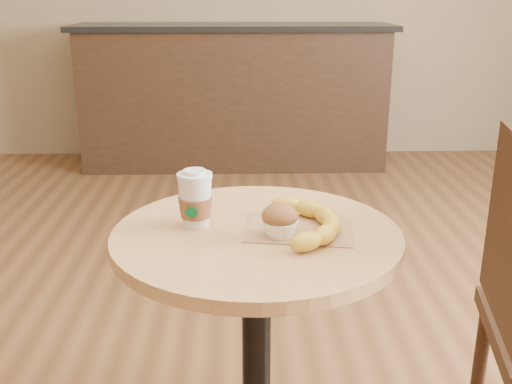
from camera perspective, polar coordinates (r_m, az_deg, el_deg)
cafe_table at (r=1.47m, az=0.04°, el=-12.17°), size 0.66×0.66×0.75m
service_counter at (r=4.54m, az=-2.08°, el=9.16°), size 2.30×0.65×1.04m
kraft_bag at (r=1.37m, az=4.13°, el=-3.57°), size 0.27×0.22×0.00m
coffee_cup at (r=1.38m, az=-5.79°, el=-0.86°), size 0.08×0.08×0.14m
muffin at (r=1.32m, az=2.28°, el=-2.75°), size 0.08×0.08×0.07m
banana at (r=1.36m, az=5.21°, el=-2.84°), size 0.17×0.30×0.04m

